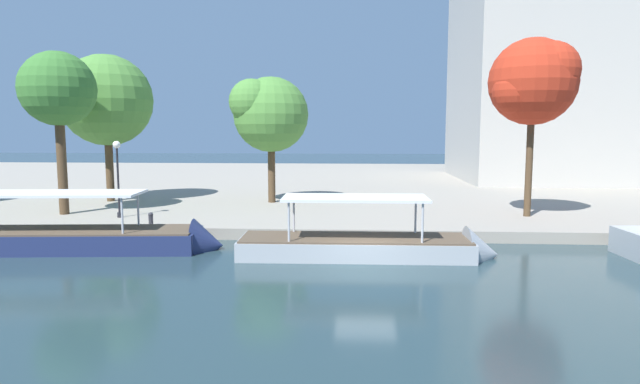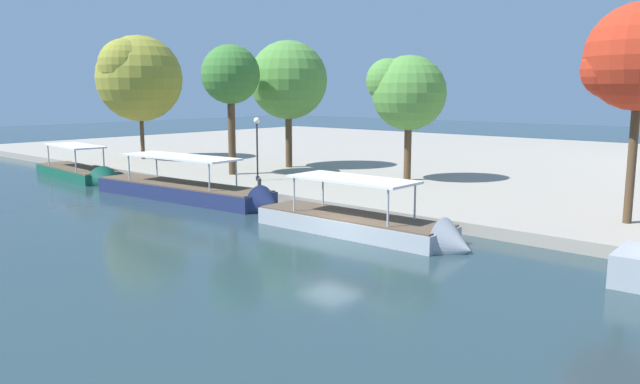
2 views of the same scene
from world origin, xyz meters
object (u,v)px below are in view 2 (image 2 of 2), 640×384
Objects in this scene: tour_boat_1 at (192,195)px; tree_3 at (135,75)px; mooring_bollard_0 at (259,183)px; tree_4 at (406,90)px; tree_2 at (640,56)px; tour_boat_0 at (81,176)px; tree_1 at (228,75)px; tour_boat_2 at (369,230)px; tree_5 at (289,79)px; lamp_post at (257,140)px.

tour_boat_1 is 1.35× the size of tree_3.
mooring_bollard_0 is 0.08× the size of tree_4.
tour_boat_0 is at bearing -168.54° from tree_2.
tour_boat_0 is 1.32× the size of tree_4.
tree_2 is at bearing 16.99° from tour_boat_0.
tree_3 is at bearing 151.40° from tour_boat_1.
tree_4 is (11.70, 6.21, -1.13)m from tree_1.
tour_boat_2 is at bearing -18.27° from mooring_bollard_0.
tree_3 reaches higher than tree_5.
tree_1 is at bearing 167.49° from lamp_post.
tree_3 is at bearing -161.72° from tree_5.
tree_2 is at bearing 4.41° from lamp_post.
tour_boat_1 is 1.32× the size of tour_boat_2.
lamp_post is 9.33m from tree_5.
tour_boat_0 is 2.60× the size of lamp_post.
tree_4 reaches higher than tour_boat_2.
tour_boat_0 is 12.43m from tree_3.
tree_5 reaches higher than lamp_post.
lamp_post is at bearing -7.02° from tree_3.
tree_1 is at bearing 157.72° from tour_boat_2.
tour_boat_0 is at bearing 174.46° from tour_boat_1.
tour_boat_1 is at bearing -87.22° from lamp_post.
tree_4 is (7.44, 13.09, 6.65)m from tour_boat_1.
tree_3 is at bearing 174.48° from tree_1.
tour_boat_1 reaches higher than mooring_bollard_0.
tour_boat_0 is at bearing 177.97° from tour_boat_2.
tree_2 is 28.45m from tree_5.
tree_2 is at bearing 13.23° from tour_boat_1.
mooring_bollard_0 is 0.07× the size of tree_2.
tour_boat_1 is 21.31× the size of mooring_bollard_0.
tree_1 is (-3.97, 0.88, 4.61)m from lamp_post.
tree_5 is at bearing 142.82° from tour_boat_2.
mooring_bollard_0 is at bearing 49.06° from tour_boat_1.
lamp_post is at bearing -61.57° from tree_5.
tour_boat_1 is at bearing -72.35° from tree_5.
tree_4 is at bearing -0.75° from tree_5.
tour_boat_1 is at bearing -119.61° from tree_4.
tree_2 is 1.00× the size of tree_5.
tree_2 is (23.71, 7.85, 8.16)m from tour_boat_1.
tree_1 is (-18.71, 7.29, 7.81)m from tour_boat_2.
tree_5 is (-27.93, 5.39, -0.61)m from tree_2.
tree_1 is at bearing 116.68° from tour_boat_1.
tree_2 is 0.91× the size of tree_3.
tree_4 is at bearing 42.52° from lamp_post.
tree_2 is at bearing -0.63° from tree_3.
mooring_bollard_0 is at bearing -55.18° from tree_5.
lamp_post reaches higher than tour_boat_2.
lamp_post is at bearing 155.51° from tour_boat_2.
tour_boat_1 is 1.47× the size of tree_2.
tour_boat_1 is (14.45, -0.11, 0.07)m from tour_boat_0.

